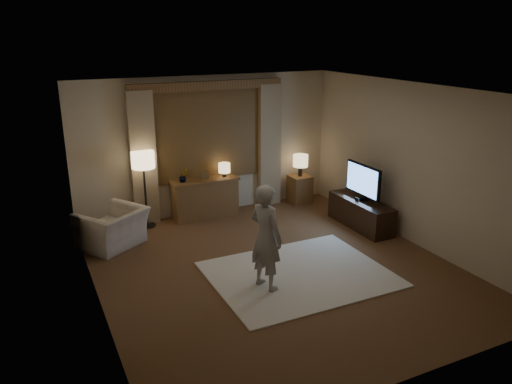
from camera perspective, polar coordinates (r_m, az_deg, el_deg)
room at (r=7.40m, az=0.58°, el=2.09°), size 5.04×5.54×2.64m
rug at (r=7.32m, az=4.94°, el=-9.33°), size 2.50×2.00×0.02m
sideboard at (r=9.39m, az=-5.84°, el=-0.82°), size 1.20×0.40×0.70m
picture_frame at (r=9.25m, az=-5.93°, el=1.82°), size 0.16×0.02×0.20m
plant at (r=9.12m, az=-8.30°, el=1.81°), size 0.17×0.13×0.30m
table_lamp_sideboard at (r=9.36m, az=-3.64°, el=2.70°), size 0.22×0.22×0.30m
floor_lamp at (r=8.86m, az=-12.77°, el=3.15°), size 0.40×0.40×1.38m
armchair at (r=8.40m, az=-16.08°, el=-4.02°), size 1.27×1.23×0.63m
side_table at (r=10.19m, az=5.02°, el=0.32°), size 0.40×0.40×0.56m
table_lamp_side at (r=10.03m, az=5.11°, el=3.52°), size 0.30×0.30×0.44m
tv_stand at (r=9.10m, az=11.89°, el=-2.41°), size 0.45×1.40×0.50m
tv at (r=8.90m, az=12.13°, el=1.26°), size 0.22×0.90×0.65m
person at (r=6.64m, az=1.15°, el=-5.17°), size 0.50×0.62×1.46m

